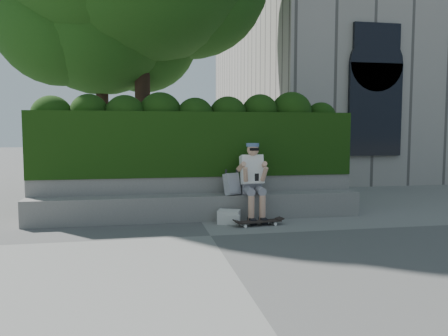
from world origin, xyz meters
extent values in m
plane|color=slate|center=(0.00, 0.00, 0.00)|extent=(80.00, 80.00, 0.00)
cube|color=gray|center=(0.00, 1.25, 0.23)|extent=(6.00, 0.45, 0.45)
cube|color=gray|center=(0.00, 1.73, 0.38)|extent=(6.00, 0.50, 0.75)
cube|color=black|center=(0.00, 1.95, 1.35)|extent=(6.00, 1.00, 1.20)
cylinder|color=black|center=(-0.96, 5.39, 1.90)|extent=(0.40, 0.40, 3.79)
cylinder|color=black|center=(-2.04, 5.96, 1.39)|extent=(0.33, 0.33, 2.77)
sphere|color=#0E360D|center=(-2.04, 5.96, 4.81)|extent=(4.44, 4.44, 4.44)
cube|color=gray|center=(0.93, 1.20, 0.56)|extent=(0.36, 0.26, 0.22)
cube|color=white|center=(0.93, 1.13, 0.90)|extent=(0.40, 0.32, 0.55)
sphere|color=tan|center=(0.93, 1.06, 1.26)|extent=(0.21, 0.21, 0.21)
cylinder|color=slate|center=(0.93, 1.08, 1.35)|extent=(0.23, 0.23, 0.06)
cube|color=black|center=(0.93, 0.78, 0.80)|extent=(0.07, 0.02, 0.13)
cylinder|color=tan|center=(0.83, 0.76, 0.24)|extent=(0.11, 0.11, 0.47)
cylinder|color=tan|center=(1.03, 0.76, 0.24)|extent=(0.11, 0.11, 0.47)
cube|color=black|center=(0.83, 0.70, 0.05)|extent=(0.10, 0.26, 0.10)
cube|color=black|center=(1.03, 0.70, 0.05)|extent=(0.10, 0.26, 0.10)
cube|color=black|center=(0.91, 0.55, 0.07)|extent=(0.79, 0.29, 0.02)
cylinder|color=silver|center=(0.65, 0.44, 0.03)|extent=(0.06, 0.04, 0.05)
cylinder|color=silver|center=(0.63, 0.60, 0.03)|extent=(0.06, 0.04, 0.05)
cylinder|color=silver|center=(1.19, 0.51, 0.03)|extent=(0.06, 0.04, 0.05)
cylinder|color=silver|center=(1.17, 0.67, 0.03)|extent=(0.06, 0.04, 0.05)
cube|color=silver|center=(0.57, 1.15, 0.64)|extent=(0.30, 0.24, 0.39)
cube|color=beige|center=(0.45, 0.81, 0.12)|extent=(0.44, 0.38, 0.24)
camera|label=1|loc=(-1.02, -6.47, 1.59)|focal=35.00mm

